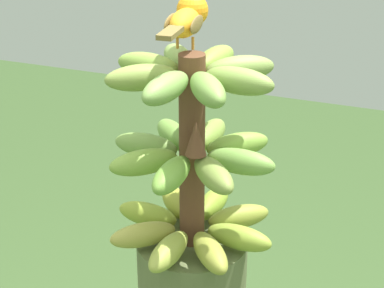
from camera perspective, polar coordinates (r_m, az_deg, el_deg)
name	(u,v)px	position (r m, az deg, el deg)	size (l,w,h in m)	color
banana_bunch	(192,153)	(1.12, 0.00, -0.81)	(0.31, 0.31, 0.36)	brown
perched_bird	(188,18)	(1.09, -0.37, 11.05)	(0.06, 0.21, 0.08)	#C68933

